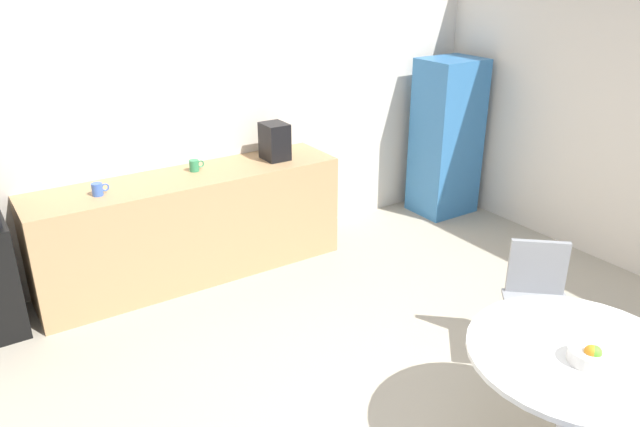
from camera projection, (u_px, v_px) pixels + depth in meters
The scene contains 9 objects.
wall_back at pixel (195, 115), 5.17m from camera, with size 6.00×0.10×2.60m, color silver.
counter_block at pixel (192, 226), 5.11m from camera, with size 2.57×0.60×0.90m, color tan.
locker_cabinet at pixel (446, 138), 6.30m from camera, with size 0.60×0.50×1.62m, color #3372B2.
round_table at pixel (575, 373), 3.09m from camera, with size 1.11×1.11×0.72m.
chair_gray at pixel (538, 289), 4.00m from camera, with size 0.59×0.59×0.83m.
fruit_bowl at pixel (590, 355), 2.95m from camera, with size 0.20×0.20×0.11m.
mug_white at pixel (98, 189), 4.51m from camera, with size 0.13×0.08×0.09m.
mug_green at pixel (195, 166), 5.03m from camera, with size 0.13×0.08×0.09m.
coffee_maker at pixel (275, 141), 5.28m from camera, with size 0.20×0.24×0.32m, color black.
Camera 1 is at (-1.89, -1.84, 2.55)m, focal length 34.09 mm.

